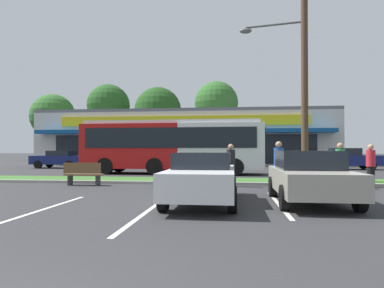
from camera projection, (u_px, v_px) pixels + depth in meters
grass_median at (186, 180)px, 16.17m from camera, size 56.00×2.20×0.12m
curb_lip at (183, 183)px, 14.96m from camera, size 56.00×0.24×0.12m
parking_stripe_0 at (41, 210)px, 8.64m from camera, size 0.12×4.80×0.01m
parking_stripe_1 at (145, 213)px, 8.26m from camera, size 0.12×4.80×0.01m
parking_stripe_2 at (278, 203)px, 9.73m from camera, size 0.12×4.80×0.01m
storefront_building at (190, 139)px, 39.31m from camera, size 29.32×15.24×5.39m
tree_far_left at (53, 116)px, 48.71m from camera, size 6.16×6.16×9.24m
tree_left at (108, 106)px, 48.44m from camera, size 5.91×5.91×10.56m
tree_mid_left at (158, 111)px, 45.26m from camera, size 6.10×6.10×9.59m
tree_mid at (216, 103)px, 45.72m from camera, size 5.70×5.70×10.45m
utility_pole at (301, 63)px, 15.41m from camera, size 3.13×2.38×9.97m
city_bus at (173, 145)px, 21.43m from camera, size 11.17×2.94×3.25m
bus_stop_bench at (83, 173)px, 14.51m from camera, size 1.60×0.45×0.95m
car_0 at (310, 176)px, 9.81m from camera, size 1.99×4.15×1.47m
car_1 at (60, 159)px, 27.88m from camera, size 4.15×1.95×1.40m
car_2 at (203, 177)px, 9.82m from camera, size 1.88×4.66×1.41m
car_3 at (347, 159)px, 25.96m from camera, size 4.44×1.85×1.60m
pedestrian_near_bench at (279, 165)px, 13.35m from camera, size 0.37×0.37×1.82m
pedestrian_by_pole at (340, 165)px, 13.45m from camera, size 0.36×0.36×1.77m
pedestrian_mid at (371, 166)px, 13.78m from camera, size 0.35×0.35×1.71m
pedestrian_far at (231, 165)px, 14.12m from camera, size 0.35×0.35×1.73m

